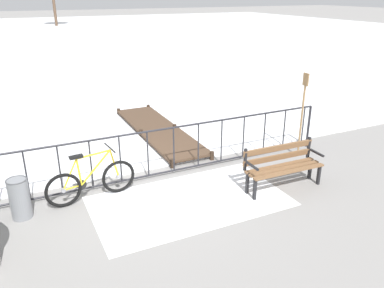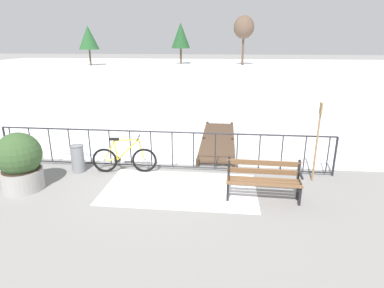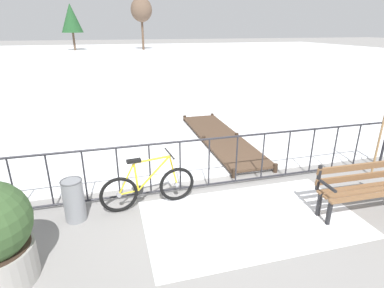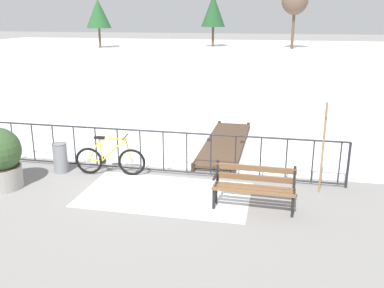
% 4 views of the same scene
% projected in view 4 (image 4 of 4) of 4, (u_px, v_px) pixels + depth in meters
% --- Properties ---
extents(ground_plane, '(160.00, 160.00, 0.00)m').
position_uv_depth(ground_plane, '(152.00, 172.00, 10.28)').
color(ground_plane, gray).
extents(frozen_pond, '(80.00, 56.00, 0.03)m').
position_uv_depth(frozen_pond, '(249.00, 59.00, 36.82)').
color(frozen_pond, white).
rests_on(frozen_pond, ground).
extents(snow_patch, '(3.59, 2.02, 0.01)m').
position_uv_depth(snow_patch, '(166.00, 194.00, 9.03)').
color(snow_patch, white).
rests_on(snow_patch, ground).
extents(railing_fence, '(9.06, 0.06, 1.07)m').
position_uv_depth(railing_fence, '(152.00, 151.00, 10.12)').
color(railing_fence, '#232328').
rests_on(railing_fence, ground).
extents(bicycle_near_railing, '(1.71, 0.52, 0.97)m').
position_uv_depth(bicycle_near_railing, '(110.00, 160.00, 10.05)').
color(bicycle_near_railing, black).
rests_on(bicycle_near_railing, ground).
extents(park_bench, '(1.61, 0.52, 0.89)m').
position_uv_depth(park_bench, '(254.00, 184.00, 8.26)').
color(park_bench, brown).
rests_on(park_bench, ground).
extents(trash_bin, '(0.35, 0.35, 0.73)m').
position_uv_depth(trash_bin, '(60.00, 158.00, 10.20)').
color(trash_bin, gray).
rests_on(trash_bin, ground).
extents(oar_upright, '(0.04, 0.16, 1.98)m').
position_uv_depth(oar_upright, '(324.00, 142.00, 8.81)').
color(oar_upright, '#937047').
rests_on(oar_upright, ground).
extents(wooden_dock, '(1.10, 4.46, 0.20)m').
position_uv_depth(wooden_dock, '(225.00, 143.00, 12.28)').
color(wooden_dock, '#4C3828').
rests_on(wooden_dock, ground).
extents(tree_far_west, '(2.81, 2.81, 5.43)m').
position_uv_depth(tree_far_west, '(98.00, 14.00, 47.61)').
color(tree_far_west, brown).
rests_on(tree_far_west, ground).
extents(tree_west_mid, '(2.86, 2.86, 6.79)m').
position_uv_depth(tree_west_mid, '(295.00, 0.00, 45.62)').
color(tree_west_mid, brown).
rests_on(tree_west_mid, ground).
extents(tree_centre, '(2.83, 2.83, 6.00)m').
position_uv_depth(tree_centre, '(213.00, 11.00, 49.30)').
color(tree_centre, brown).
rests_on(tree_centre, ground).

